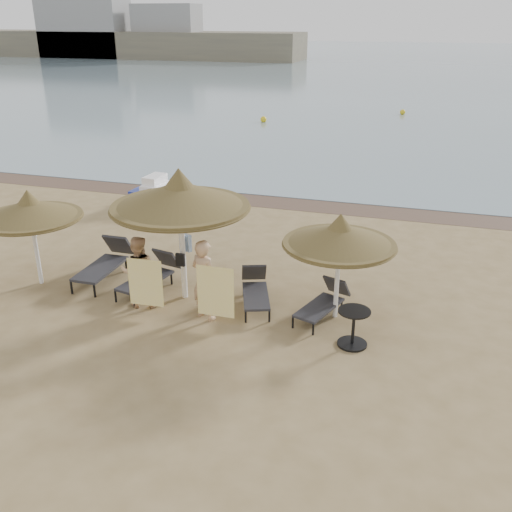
{
  "coord_description": "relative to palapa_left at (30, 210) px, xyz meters",
  "views": [
    {
      "loc": [
        4.79,
        -10.08,
        6.34
      ],
      "look_at": [
        1.37,
        1.2,
        1.36
      ],
      "focal_mm": 40.0,
      "sensor_mm": 36.0,
      "label": 1
    }
  ],
  "objects": [
    {
      "name": "lounger_far_left",
      "position": [
        1.42,
        0.85,
        -1.55
      ],
      "size": [
        0.73,
        2.14,
        0.95
      ],
      "rotation": [
        0.0,
        0.0,
        0.01
      ],
      "color": "black",
      "rests_on": "ground"
    },
    {
      "name": "towel_right",
      "position": [
        5.06,
        -0.71,
        -1.15
      ],
      "size": [
        0.85,
        0.02,
        1.19
      ],
      "rotation": [
        0.0,
        0.0,
        0.0
      ],
      "color": "yellow",
      "rests_on": "ground"
    },
    {
      "name": "lounger_far_right",
      "position": [
        7.25,
        0.44,
        -1.63
      ],
      "size": [
        1.09,
        1.8,
        0.77
      ],
      "rotation": [
        0.0,
        0.0,
        -0.33
      ],
      "color": "black",
      "rests_on": "ground"
    },
    {
      "name": "palapa_right",
      "position": [
        7.51,
        0.43,
        -0.01
      ],
      "size": [
        2.5,
        2.5,
        2.48
      ],
      "rotation": [
        0.0,
        0.0,
        0.14
      ],
      "color": "white",
      "rests_on": "ground"
    },
    {
      "name": "person_left",
      "position": [
        3.02,
        -0.34,
        -0.97
      ],
      "size": [
        1.05,
        0.83,
        2.01
      ],
      "primitive_type": "imported",
      "rotation": [
        0.0,
        0.0,
        3.42
      ],
      "color": "tan",
      "rests_on": "ground"
    },
    {
      "name": "buoy_mid",
      "position": [
        7.18,
        30.26,
        -1.79
      ],
      "size": [
        0.37,
        0.37,
        0.37
      ],
      "primitive_type": "sphere",
      "color": "yellow",
      "rests_on": "ground"
    },
    {
      "name": "buoy_left",
      "position": [
        -1.16,
        24.5,
        -1.78
      ],
      "size": [
        0.4,
        0.4,
        0.4
      ],
      "primitive_type": "sphere",
      "color": "yellow",
      "rests_on": "ground"
    },
    {
      "name": "ground",
      "position": [
        4.32,
        -0.97,
        -1.98
      ],
      "size": [
        160.0,
        160.0,
        0.0
      ],
      "primitive_type": "plane",
      "color": "#9B8156",
      "rests_on": "ground"
    },
    {
      "name": "far_shore",
      "position": [
        -20.78,
        76.86,
        0.93
      ],
      "size": [
        150.0,
        54.8,
        12.0
      ],
      "color": "#726950",
      "rests_on": "ground"
    },
    {
      "name": "lounger_near_left",
      "position": [
        2.87,
        0.56,
        -1.59
      ],
      "size": [
        1.02,
        2.0,
        0.86
      ],
      "rotation": [
        0.0,
        0.0,
        -0.21
      ],
      "color": "black",
      "rests_on": "ground"
    },
    {
      "name": "lounger_near_right",
      "position": [
        5.57,
        0.56,
        -1.62
      ],
      "size": [
        1.15,
        1.85,
        0.79
      ],
      "rotation": [
        0.0,
        0.0,
        0.35
      ],
      "color": "black",
      "rests_on": "ground"
    },
    {
      "name": "palapa_center",
      "position": [
        3.84,
        0.35,
        0.58
      ],
      "size": [
        3.24,
        3.24,
        3.21
      ],
      "rotation": [
        0.0,
        0.0,
        0.42
      ],
      "color": "white",
      "rests_on": "ground"
    },
    {
      "name": "towel_left",
      "position": [
        3.37,
        -0.69,
        -1.18
      ],
      "size": [
        0.82,
        0.07,
        1.15
      ],
      "rotation": [
        0.0,
        0.0,
        0.06
      ],
      "color": "yellow",
      "rests_on": "ground"
    },
    {
      "name": "sea",
      "position": [
        4.32,
        79.03,
        -1.96
      ],
      "size": [
        200.0,
        140.0,
        0.03
      ],
      "primitive_type": "cube",
      "color": "slate",
      "rests_on": "ground"
    },
    {
      "name": "side_table",
      "position": [
        8.06,
        -0.67,
        -1.6
      ],
      "size": [
        0.67,
        0.67,
        0.81
      ],
      "rotation": [
        0.0,
        0.0,
        -0.3
      ],
      "color": "black",
      "rests_on": "ground"
    },
    {
      "name": "bag_dark",
      "position": [
        3.84,
        0.19,
        -0.93
      ],
      "size": [
        0.22,
        0.08,
        0.31
      ],
      "rotation": [
        0.0,
        0.0,
        -0.02
      ],
      "color": "black",
      "rests_on": "ground"
    },
    {
      "name": "pedal_boat",
      "position": [
        0.25,
        6.89,
        -1.58
      ],
      "size": [
        2.39,
        1.54,
        1.07
      ],
      "rotation": [
        0.0,
        0.0,
        -0.08
      ],
      "color": "#1C2B98",
      "rests_on": "ground"
    },
    {
      "name": "bag_patterned",
      "position": [
        3.84,
        0.53,
        -0.61
      ],
      "size": [
        0.34,
        0.23,
        0.41
      ],
      "rotation": [
        0.0,
        0.0,
        -0.41
      ],
      "color": "silver",
      "rests_on": "ground"
    },
    {
      "name": "wet_sand_strip",
      "position": [
        4.32,
        8.43,
        -1.97
      ],
      "size": [
        200.0,
        1.6,
        0.01
      ],
      "primitive_type": "cube",
      "color": "brown",
      "rests_on": "ground"
    },
    {
      "name": "palapa_left",
      "position": [
        0.0,
        0.0,
        0.0
      ],
      "size": [
        2.5,
        2.5,
        2.48
      ],
      "rotation": [
        0.0,
        0.0,
        0.23
      ],
      "color": "white",
      "rests_on": "ground"
    },
    {
      "name": "person_right",
      "position": [
        4.71,
        -0.46,
        -0.88
      ],
      "size": [
        1.17,
        0.97,
        2.19
      ],
      "primitive_type": "imported",
      "rotation": [
        0.0,
        0.0,
        2.78
      ],
      "color": "tan",
      "rests_on": "ground"
    }
  ]
}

